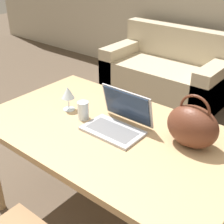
{
  "coord_description": "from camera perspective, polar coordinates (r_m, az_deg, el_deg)",
  "views": [
    {
      "loc": [
        0.85,
        -0.51,
        1.71
      ],
      "look_at": [
        -0.12,
        0.66,
        0.88
      ],
      "focal_mm": 50.0,
      "sensor_mm": 36.0,
      "label": 1
    }
  ],
  "objects": [
    {
      "name": "handbag",
      "position": [
        1.66,
        14.5,
        -2.5
      ],
      "size": [
        0.28,
        0.19,
        0.3
      ],
      "color": "#592D1E",
      "rests_on": "dining_table"
    },
    {
      "name": "dining_table",
      "position": [
        1.85,
        -0.34,
        -5.32
      ],
      "size": [
        1.54,
        0.91,
        0.76
      ],
      "color": "tan",
      "rests_on": "ground_plane"
    },
    {
      "name": "drinking_glass",
      "position": [
        1.89,
        -5.29,
        0.29
      ],
      "size": [
        0.07,
        0.07,
        0.11
      ],
      "color": "silver",
      "rests_on": "dining_table"
    },
    {
      "name": "wine_glass",
      "position": [
        1.98,
        -8.05,
        3.35
      ],
      "size": [
        0.08,
        0.08,
        0.16
      ],
      "color": "silver",
      "rests_on": "dining_table"
    },
    {
      "name": "couch",
      "position": [
        3.95,
        9.9,
        7.0
      ],
      "size": [
        1.46,
        0.8,
        0.82
      ],
      "color": "#C1B293",
      "rests_on": "ground_plane"
    },
    {
      "name": "laptop",
      "position": [
        1.79,
        1.37,
        -1.25
      ],
      "size": [
        0.34,
        0.27,
        0.22
      ],
      "color": "#ADADB2",
      "rests_on": "dining_table"
    }
  ]
}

